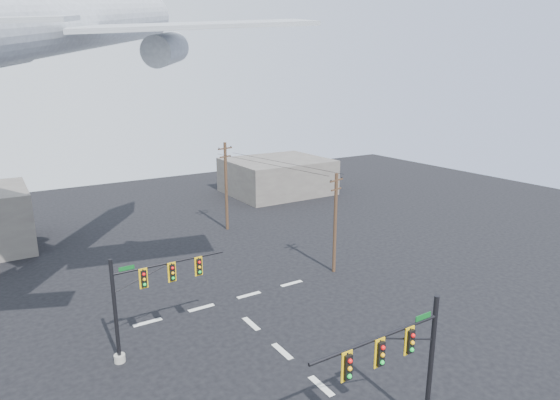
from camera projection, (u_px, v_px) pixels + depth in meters
ground at (321, 386)px, 25.71m from camera, size 120.00×120.00×0.00m
lane_markings at (271, 341)px, 30.08m from camera, size 14.00×21.20×0.01m
signal_mast_near at (405, 368)px, 20.78m from camera, size 7.41×0.76×6.91m
signal_mast_far at (145, 298)px, 27.86m from camera, size 7.26×0.72×6.54m
utility_pole_a at (335, 221)px, 39.95m from camera, size 1.72×0.59×8.78m
utility_pole_b at (226, 185)px, 51.42m from camera, size 1.93×0.72×9.80m
power_lines at (274, 163)px, 44.74m from camera, size 4.32×15.83×0.03m
airliner at (84, 22)px, 28.67m from camera, size 24.68×26.38×8.04m
building_right at (277, 176)px, 69.21m from camera, size 14.00×12.00×5.00m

